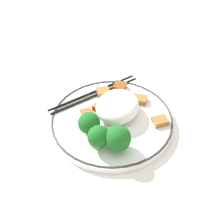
{
  "coord_description": "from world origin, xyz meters",
  "views": [
    {
      "loc": [
        0.43,
        0.18,
        0.48
      ],
      "look_at": [
        0.0,
        0.0,
        0.04
      ],
      "focal_mm": 50.0,
      "sensor_mm": 36.0,
      "label": 1
    }
  ],
  "objects_px": {
    "broccoli_back_left": "(89,123)",
    "broccoli_back_right": "(118,138)",
    "chopsticks": "(94,94)",
    "broccoli_back_center": "(99,136)",
    "plate": "(112,121)"
  },
  "relations": [
    {
      "from": "broccoli_back_left",
      "to": "broccoli_back_center",
      "type": "xyz_separation_m",
      "value": [
        0.02,
        0.03,
        0.0
      ]
    },
    {
      "from": "plate",
      "to": "broccoli_back_right",
      "type": "distance_m",
      "value": 0.09
    },
    {
      "from": "broccoli_back_center",
      "to": "chopsticks",
      "type": "relative_size",
      "value": 0.26
    },
    {
      "from": "broccoli_back_left",
      "to": "broccoli_back_right",
      "type": "xyz_separation_m",
      "value": [
        0.02,
        0.07,
        0.0
      ]
    },
    {
      "from": "broccoli_back_left",
      "to": "broccoli_back_right",
      "type": "distance_m",
      "value": 0.07
    },
    {
      "from": "broccoli_back_center",
      "to": "broccoli_back_right",
      "type": "distance_m",
      "value": 0.04
    },
    {
      "from": "chopsticks",
      "to": "broccoli_back_right",
      "type": "bearing_deg",
      "value": 40.41
    },
    {
      "from": "chopsticks",
      "to": "broccoli_back_center",
      "type": "bearing_deg",
      "value": 28.46
    },
    {
      "from": "broccoli_back_left",
      "to": "broccoli_back_center",
      "type": "distance_m",
      "value": 0.04
    },
    {
      "from": "chopsticks",
      "to": "broccoli_back_left",
      "type": "bearing_deg",
      "value": 20.69
    },
    {
      "from": "plate",
      "to": "broccoli_back_left",
      "type": "height_order",
      "value": "broccoli_back_left"
    },
    {
      "from": "broccoli_back_center",
      "to": "broccoli_back_right",
      "type": "height_order",
      "value": "broccoli_back_right"
    },
    {
      "from": "broccoli_back_left",
      "to": "broccoli_back_right",
      "type": "bearing_deg",
      "value": 76.65
    },
    {
      "from": "broccoli_back_center",
      "to": "broccoli_back_right",
      "type": "relative_size",
      "value": 0.92
    },
    {
      "from": "broccoli_back_right",
      "to": "chopsticks",
      "type": "xyz_separation_m",
      "value": [
        -0.13,
        -0.11,
        -0.03
      ]
    }
  ]
}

